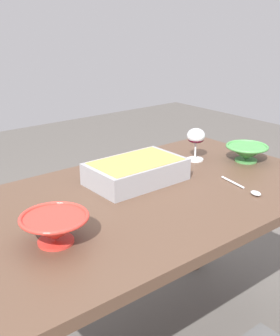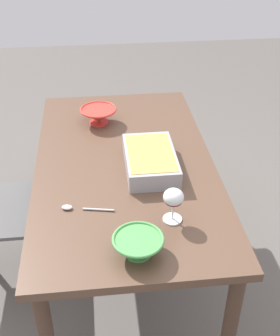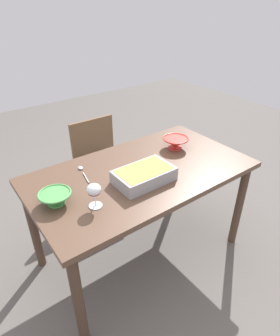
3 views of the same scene
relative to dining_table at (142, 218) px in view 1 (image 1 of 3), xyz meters
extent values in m
cube|color=brown|center=(0.00, 0.00, 0.07)|extent=(1.48, 0.83, 0.04)
cylinder|color=#493427|center=(0.68, 0.35, -0.31)|extent=(0.06, 0.06, 0.73)
cylinder|color=white|center=(0.43, 0.15, 0.09)|extent=(0.08, 0.08, 0.01)
cylinder|color=white|center=(0.43, 0.15, 0.13)|extent=(0.01, 0.01, 0.07)
ellipsoid|color=white|center=(0.43, 0.15, 0.20)|extent=(0.08, 0.08, 0.06)
ellipsoid|color=#4C0A19|center=(0.43, 0.15, 0.19)|extent=(0.07, 0.07, 0.03)
cube|color=#99999E|center=(0.06, 0.11, 0.13)|extent=(0.37, 0.22, 0.08)
cube|color=tan|center=(0.06, 0.11, 0.17)|extent=(0.33, 0.20, 0.02)
cylinder|color=#4C994C|center=(0.60, 0.00, 0.09)|extent=(0.10, 0.10, 0.01)
cone|color=#4C994C|center=(0.60, 0.00, 0.13)|extent=(0.18, 0.18, 0.06)
torus|color=#4C994C|center=(0.60, 0.00, 0.16)|extent=(0.19, 0.19, 0.01)
cylinder|color=red|center=(-0.40, -0.11, 0.09)|extent=(0.10, 0.10, 0.01)
cone|color=red|center=(-0.40, -0.11, 0.13)|extent=(0.19, 0.19, 0.07)
torus|color=red|center=(-0.40, -0.11, 0.17)|extent=(0.20, 0.20, 0.01)
cylinder|color=silver|center=(0.34, -0.13, 0.10)|extent=(0.03, 0.13, 0.01)
ellipsoid|color=silver|center=(0.32, -0.26, 0.10)|extent=(0.04, 0.05, 0.01)
camera|label=1|loc=(-0.87, -1.07, 0.70)|focal=44.93mm
camera|label=2|loc=(1.71, -0.12, 1.22)|focal=46.89mm
camera|label=3|loc=(0.98, 1.30, 1.09)|focal=30.71mm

